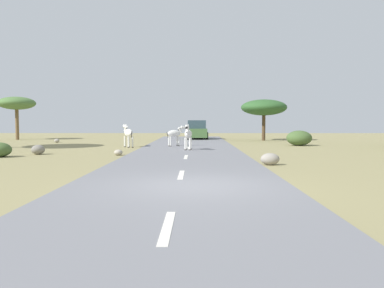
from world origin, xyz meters
TOP-DOWN VIEW (x-y plane):
  - ground_plane at (0.00, 0.00)m, footprint 90.00×90.00m
  - road at (-0.40, 0.00)m, footprint 6.00×64.00m
  - lane_markings at (-0.40, -1.00)m, footprint 0.16×56.00m
  - zebra_0 at (-0.39, 12.52)m, footprint 0.50×1.61m
  - zebra_1 at (-4.40, 15.46)m, footprint 1.04×1.52m
  - zebra_2 at (-1.33, 15.93)m, footprint 1.34×0.93m
  - car_0 at (0.13, 26.40)m, footprint 2.13×4.39m
  - tree_2 at (6.07, 24.39)m, footprint 4.01×4.01m
  - tree_3 at (-16.45, 25.74)m, footprint 3.38×3.38m
  - bush_0 at (7.32, 17.26)m, footprint 1.77×1.59m
  - rock_0 at (-3.86, 9.44)m, footprint 0.43×0.45m
  - rock_1 at (-11.04, 20.81)m, footprint 0.42×0.32m
  - rock_2 at (-8.11, 9.91)m, footprint 0.68×0.69m
  - rock_3 at (2.98, 5.16)m, footprint 0.74×0.55m

SIDE VIEW (x-z plane):
  - ground_plane at x=0.00m, z-range 0.00..0.00m
  - road at x=-0.40m, z-range 0.00..0.05m
  - lane_markings at x=-0.40m, z-range 0.05..0.06m
  - rock_0 at x=-3.86m, z-range 0.00..0.29m
  - rock_1 at x=-11.04m, z-range 0.00..0.31m
  - rock_3 at x=2.98m, z-range 0.00..0.47m
  - rock_2 at x=-8.11m, z-range 0.00..0.50m
  - bush_0 at x=7.32m, z-range 0.00..1.06m
  - car_0 at x=0.13m, z-range -0.02..1.72m
  - zebra_2 at x=-1.33m, z-range 0.18..1.57m
  - zebra_1 at x=-4.40m, z-range 0.15..1.71m
  - zebra_0 at x=-0.39m, z-range 0.20..1.71m
  - tree_2 at x=6.07m, z-range 1.09..4.71m
  - tree_3 at x=-16.45m, z-range 1.34..5.30m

